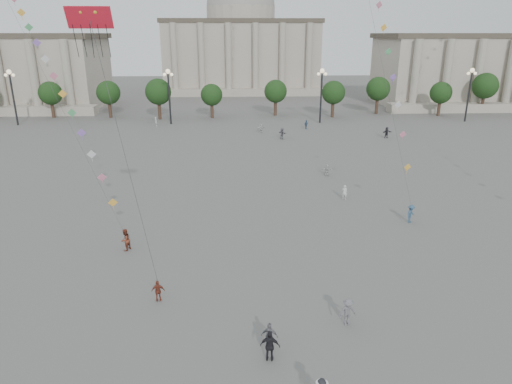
{
  "coord_description": "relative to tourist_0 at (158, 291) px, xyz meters",
  "views": [
    {
      "loc": [
        -2.03,
        -21.24,
        17.06
      ],
      "look_at": [
        -0.55,
        12.0,
        5.48
      ],
      "focal_mm": 32.0,
      "sensor_mm": 36.0,
      "label": 1
    }
  ],
  "objects": [
    {
      "name": "ground",
      "position": [
        7.4,
        -5.67,
        -0.76
      ],
      "size": [
        360.0,
        360.0,
        0.0
      ],
      "primitive_type": "plane",
      "color": "#585653",
      "rests_on": "ground"
    },
    {
      "name": "hall_central",
      "position": [
        7.4,
        123.55,
        13.47
      ],
      "size": [
        48.3,
        34.3,
        35.5
      ],
      "color": "#ACA290",
      "rests_on": "ground"
    },
    {
      "name": "tree_row",
      "position": [
        7.4,
        72.33,
        4.63
      ],
      "size": [
        137.12,
        5.12,
        8.0
      ],
      "color": "#3A291D",
      "rests_on": "ground"
    },
    {
      "name": "lamp_post_far_west",
      "position": [
        -37.6,
        64.33,
        6.59
      ],
      "size": [
        2.0,
        0.9,
        10.65
      ],
      "color": "#262628",
      "rests_on": "ground"
    },
    {
      "name": "lamp_post_mid_west",
      "position": [
        -7.6,
        64.33,
        6.59
      ],
      "size": [
        2.0,
        0.9,
        10.65
      ],
      "color": "#262628",
      "rests_on": "ground"
    },
    {
      "name": "lamp_post_mid_east",
      "position": [
        22.4,
        64.33,
        6.59
      ],
      "size": [
        2.0,
        0.9,
        10.65
      ],
      "color": "#262628",
      "rests_on": "ground"
    },
    {
      "name": "lamp_post_far_east",
      "position": [
        52.4,
        64.33,
        6.59
      ],
      "size": [
        2.0,
        0.9,
        10.65
      ],
      "color": "#262628",
      "rests_on": "ground"
    },
    {
      "name": "person_crowd_0",
      "position": [
        18.62,
        58.04,
        0.09
      ],
      "size": [
        1.01,
        0.98,
        1.7
      ],
      "primitive_type": "imported",
      "rotation": [
        0.0,
        0.0,
        0.75
      ],
      "color": "#335174",
      "rests_on": "ground"
    },
    {
      "name": "person_crowd_4",
      "position": [
        9.93,
        55.05,
        0.05
      ],
      "size": [
        1.57,
        1.07,
        1.63
      ],
      "primitive_type": "imported",
      "rotation": [
        0.0,
        0.0,
        3.57
      ],
      "color": "silver",
      "rests_on": "ground"
    },
    {
      "name": "person_crowd_6",
      "position": [
        12.07,
        -3.15,
        0.12
      ],
      "size": [
        1.27,
        0.9,
        1.78
      ],
      "primitive_type": "imported",
      "rotation": [
        0.0,
        0.0,
        0.23
      ],
      "color": "slate",
      "rests_on": "ground"
    },
    {
      "name": "person_crowd_7",
      "position": [
        16.81,
        28.06,
        -0.03
      ],
      "size": [
        1.44,
        0.82,
        1.48
      ],
      "primitive_type": "imported",
      "rotation": [
        0.0,
        0.0,
        2.84
      ],
      "color": "#B8B9B4",
      "rests_on": "ground"
    },
    {
      "name": "person_crowd_9",
      "position": [
        31.32,
        49.51,
        0.19
      ],
      "size": [
        1.86,
        1.09,
        1.91
      ],
      "primitive_type": "imported",
      "rotation": [
        0.0,
        0.0,
        0.32
      ],
      "color": "#232127",
      "rests_on": "ground"
    },
    {
      "name": "person_crowd_10",
      "position": [
        -10.21,
        62.33,
        0.09
      ],
      "size": [
        0.66,
        0.75,
        1.71
      ],
      "primitive_type": "imported",
      "rotation": [
        0.0,
        0.0,
        2.08
      ],
      "color": "silver",
      "rests_on": "ground"
    },
    {
      "name": "person_crowd_12",
      "position": [
        13.23,
        49.6,
        0.17
      ],
      "size": [
        1.5,
        1.69,
        1.86
      ],
      "primitive_type": "imported",
      "rotation": [
        0.0,
        0.0,
        2.24
      ],
      "color": "#5D5E61",
      "rests_on": "ground"
    },
    {
      "name": "person_crowd_13",
      "position": [
        17.04,
        19.24,
        0.05
      ],
      "size": [
        0.71,
        0.62,
        1.63
      ],
      "primitive_type": "imported",
      "rotation": [
        0.0,
        0.0,
        2.67
      ],
      "color": "silver",
      "rests_on": "ground"
    },
    {
      "name": "tourist_0",
      "position": [
        0.0,
        0.0,
        0.0
      ],
      "size": [
        0.92,
        0.43,
        1.53
      ],
      "primitive_type": "imported",
      "rotation": [
        0.0,
        0.0,
        3.21
      ],
      "color": "maroon",
      "rests_on": "ground"
    },
    {
      "name": "tourist_1",
      "position": [
        7.06,
        -6.22,
        0.17
      ],
      "size": [
        1.16,
        0.64,
        1.87
      ],
      "primitive_type": "imported",
      "rotation": [
        0.0,
        0.0,
        2.96
      ],
      "color": "black",
      "rests_on": "ground"
    },
    {
      "name": "tourist_3",
      "position": [
        7.11,
        -5.21,
        0.06
      ],
      "size": [
        1.04,
        0.64,
        1.65
      ],
      "primitive_type": "imported",
      "rotation": [
        0.0,
        0.0,
        2.88
      ],
      "color": "slate",
      "rests_on": "ground"
    },
    {
      "name": "kite_flyer_0",
      "position": [
        -3.92,
        7.82,
        0.18
      ],
      "size": [
        1.04,
        1.14,
        1.89
      ],
      "primitive_type": "imported",
      "rotation": [
        0.0,
        0.0,
        4.27
      ],
      "color": "brown",
      "rests_on": "ground"
    },
    {
      "name": "kite_flyer_1",
      "position": [
        21.86,
        12.59,
        0.12
      ],
      "size": [
        1.27,
        1.29,
        1.78
      ],
      "primitive_type": "imported",
      "rotation": [
        0.0,
        0.0,
        0.81
      ],
      "color": "#304F6C",
      "rests_on": "ground"
    },
    {
      "name": "dragon_kite",
      "position": [
        -1.7,
        -2.73,
        16.22
      ],
      "size": [
        2.22,
        1.7,
        16.88
      ],
      "color": "red",
      "rests_on": "ground"
    }
  ]
}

